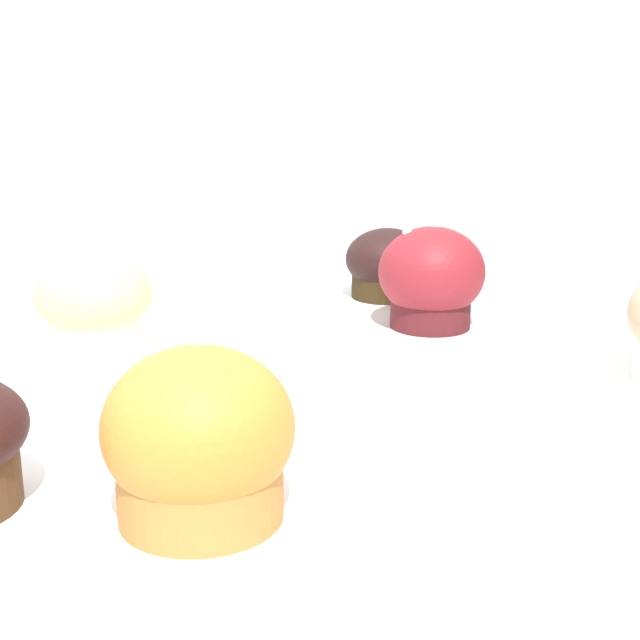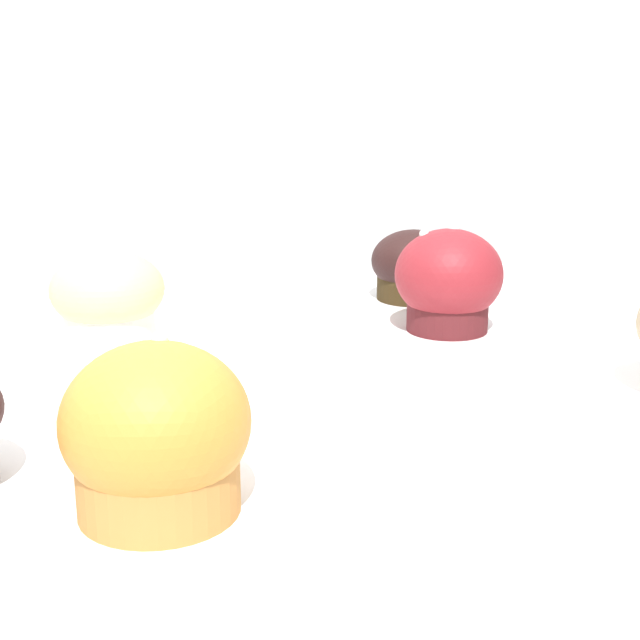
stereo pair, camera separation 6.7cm
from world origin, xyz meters
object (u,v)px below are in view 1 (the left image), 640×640
at_px(muffin_front_right, 94,305).
at_px(muffin_front_left, 431,279).
at_px(muffin_front_center, 199,442).
at_px(muffin_back_left, 387,265).

bearing_deg(muffin_front_right, muffin_front_left, -10.40).
bearing_deg(muffin_front_center, muffin_back_left, 48.14).
relative_size(muffin_front_center, muffin_back_left, 1.15).
relative_size(muffin_back_left, muffin_front_right, 0.91).
relative_size(muffin_front_left, muffin_front_right, 1.03).
bearing_deg(muffin_front_center, muffin_front_left, 39.46).
xyz_separation_m(muffin_front_left, muffin_front_right, (-0.29, 0.05, -0.00)).
distance_m(muffin_front_left, muffin_front_right, 0.30).
xyz_separation_m(muffin_back_left, muffin_front_right, (-0.32, -0.06, 0.01)).
height_order(muffin_back_left, muffin_front_left, muffin_front_left).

